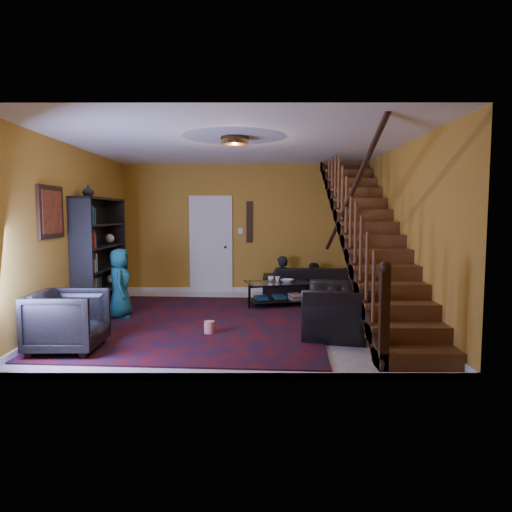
{
  "coord_description": "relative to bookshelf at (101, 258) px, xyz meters",
  "views": [
    {
      "loc": [
        0.31,
        -7.29,
        1.72
      ],
      "look_at": [
        0.3,
        0.4,
        1.01
      ],
      "focal_mm": 32.0,
      "sensor_mm": 36.0,
      "label": 1
    }
  ],
  "objects": [
    {
      "name": "floor",
      "position": [
        2.4,
        -0.6,
        -0.96
      ],
      "size": [
        5.5,
        5.5,
        0.0
      ],
      "primitive_type": "plane",
      "color": "beige",
      "rests_on": "ground"
    },
    {
      "name": "room",
      "position": [
        1.07,
        0.73,
        -0.91
      ],
      "size": [
        5.5,
        5.5,
        5.5
      ],
      "color": "#AB7D26",
      "rests_on": "ground"
    },
    {
      "name": "staircase",
      "position": [
        4.53,
        -0.6,
        0.43
      ],
      "size": [
        0.95,
        5.02,
        3.18
      ],
      "color": "brown",
      "rests_on": "floor"
    },
    {
      "name": "bookshelf",
      "position": [
        0.0,
        0.0,
        0.0
      ],
      "size": [
        0.35,
        1.8,
        2.0
      ],
      "color": "black",
      "rests_on": "floor"
    },
    {
      "name": "door",
      "position": [
        1.7,
        2.12,
        0.06
      ],
      "size": [
        0.82,
        0.05,
        2.05
      ],
      "primitive_type": "cube",
      "color": "silver",
      "rests_on": "floor"
    },
    {
      "name": "framed_picture",
      "position": [
        -0.17,
        -1.5,
        0.79
      ],
      "size": [
        0.04,
        0.74,
        0.74
      ],
      "primitive_type": "cube",
      "color": "maroon",
      "rests_on": "room"
    },
    {
      "name": "wall_hanging",
      "position": [
        2.55,
        2.13,
        0.59
      ],
      "size": [
        0.14,
        0.03,
        0.9
      ],
      "primitive_type": "cube",
      "color": "black",
      "rests_on": "room"
    },
    {
      "name": "ceiling_fixture",
      "position": [
        2.4,
        -1.4,
        1.78
      ],
      "size": [
        0.4,
        0.4,
        0.1
      ],
      "primitive_type": "cylinder",
      "color": "#3F2814",
      "rests_on": "room"
    },
    {
      "name": "rug",
      "position": [
        1.81,
        -0.79,
        -0.95
      ],
      "size": [
        4.02,
        4.52,
        0.02
      ],
      "primitive_type": "cube",
      "rotation": [
        0.0,
        0.0,
        -0.07
      ],
      "color": "#470C0E",
      "rests_on": "floor"
    },
    {
      "name": "sofa",
      "position": [
        3.9,
        1.7,
        -0.66
      ],
      "size": [
        2.15,
        0.92,
        0.62
      ],
      "primitive_type": "imported",
      "rotation": [
        0.0,
        0.0,
        3.09
      ],
      "color": "black",
      "rests_on": "floor"
    },
    {
      "name": "armchair_left",
      "position": [
        0.35,
        -2.31,
        -0.58
      ],
      "size": [
        0.86,
        0.84,
        0.78
      ],
      "primitive_type": "imported",
      "rotation": [
        0.0,
        0.0,
        1.58
      ],
      "color": "black",
      "rests_on": "floor"
    },
    {
      "name": "armchair_right",
      "position": [
        3.89,
        -1.57,
        -0.6
      ],
      "size": [
        1.19,
        1.3,
        0.72
      ],
      "primitive_type": "imported",
      "rotation": [
        0.0,
        0.0,
        -1.8
      ],
      "color": "black",
      "rests_on": "floor"
    },
    {
      "name": "person_adult_a",
      "position": [
        3.25,
        1.75,
        -0.77
      ],
      "size": [
        0.5,
        0.35,
        1.29
      ],
      "primitive_type": "imported",
      "rotation": [
        0.0,
        0.0,
        3.04
      ],
      "color": "black",
      "rests_on": "sofa"
    },
    {
      "name": "person_adult_b",
      "position": [
        3.9,
        1.75,
        -0.84
      ],
      "size": [
        0.57,
        0.45,
        1.14
      ],
      "primitive_type": "imported",
      "rotation": [
        0.0,
        0.0,
        3.17
      ],
      "color": "black",
      "rests_on": "sofa"
    },
    {
      "name": "person_child",
      "position": [
        0.45,
        -0.44,
        -0.38
      ],
      "size": [
        0.48,
        0.63,
        1.16
      ],
      "primitive_type": "imported",
      "rotation": [
        0.0,
        0.0,
        1.79
      ],
      "color": "#165656",
      "rests_on": "armchair_left"
    },
    {
      "name": "coffee_table",
      "position": [
        3.14,
        0.55,
        -0.7
      ],
      "size": [
        1.32,
        0.97,
        0.45
      ],
      "rotation": [
        0.0,
        0.0,
        0.26
      ],
      "color": "black",
      "rests_on": "floor"
    },
    {
      "name": "cup_a",
      "position": [
        2.99,
        0.73,
        -0.47
      ],
      "size": [
        0.12,
        0.12,
        0.09
      ],
      "primitive_type": "imported",
      "rotation": [
        0.0,
        0.0,
        -0.04
      ],
      "color": "#999999",
      "rests_on": "coffee_table"
    },
    {
      "name": "cup_b",
      "position": [
        3.11,
        0.68,
        -0.47
      ],
      "size": [
        0.12,
        0.12,
        0.09
      ],
      "primitive_type": "imported",
      "rotation": [
        0.0,
        0.0,
        -0.26
      ],
      "color": "#999999",
      "rests_on": "coffee_table"
    },
    {
      "name": "bowl",
      "position": [
        3.28,
        0.55,
        -0.48
      ],
      "size": [
        0.3,
        0.3,
        0.06
      ],
      "primitive_type": "imported",
      "rotation": [
        0.0,
        0.0,
        -0.41
      ],
      "color": "#999999",
      "rests_on": "coffee_table"
    },
    {
      "name": "vase",
      "position": [
        -0.0,
        -0.5,
        1.13
      ],
      "size": [
        0.18,
        0.18,
        0.19
      ],
      "primitive_type": "imported",
      "color": "#999999",
      "rests_on": "bookshelf"
    },
    {
      "name": "popcorn_bucket",
      "position": [
        2.04,
        -1.49,
        -0.86
      ],
      "size": [
        0.18,
        0.18,
        0.17
      ],
      "primitive_type": "cylinder",
      "rotation": [
        0.0,
        0.0,
        0.2
      ],
      "color": "red",
      "rests_on": "rug"
    }
  ]
}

